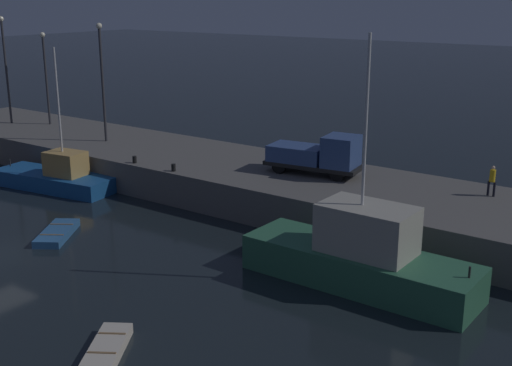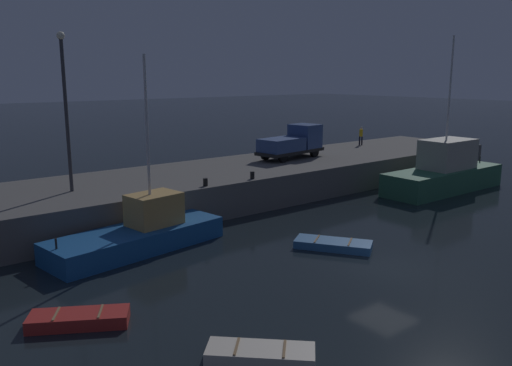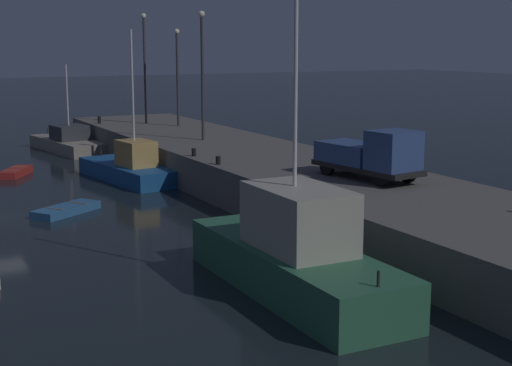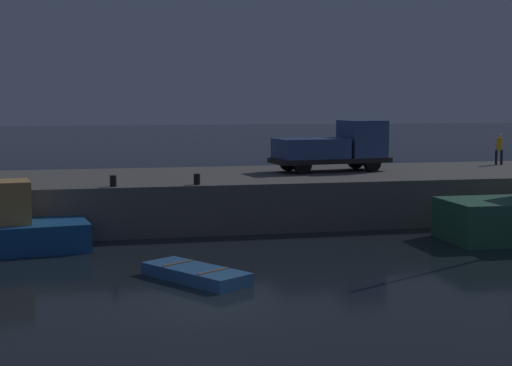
# 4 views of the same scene
# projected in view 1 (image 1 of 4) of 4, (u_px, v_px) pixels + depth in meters

# --- Properties ---
(ground_plane) EXTENTS (320.00, 320.00, 0.00)m
(ground_plane) POSITION_uv_depth(u_px,v_px,m) (1.00, 255.00, 34.30)
(ground_plane) COLOR black
(pier_quay) EXTENTS (57.41, 9.26, 2.18)m
(pier_quay) POSITION_uv_depth(u_px,v_px,m) (199.00, 171.00, 46.32)
(pier_quay) COLOR #5B5956
(pier_quay) RESTS_ON ground
(fishing_boat_blue) EXTENTS (9.46, 4.30, 9.69)m
(fishing_boat_blue) POSITION_uv_depth(u_px,v_px,m) (57.00, 177.00, 45.73)
(fishing_boat_blue) COLOR #195193
(fishing_boat_blue) RESTS_ON ground
(fishing_boat_white) EXTENTS (11.11, 3.45, 11.49)m
(fishing_boat_white) POSITION_uv_depth(u_px,v_px,m) (361.00, 257.00, 30.39)
(fishing_boat_white) COLOR #2D6647
(fishing_boat_white) RESTS_ON ground
(dinghy_red_small) EXTENTS (3.35, 4.01, 0.45)m
(dinghy_red_small) POSITION_uv_depth(u_px,v_px,m) (57.00, 233.00, 36.83)
(dinghy_red_small) COLOR #2D6099
(dinghy_red_small) RESTS_ON ground
(rowboat_blue_far) EXTENTS (2.74, 3.36, 0.46)m
(rowboat_blue_far) POSITION_uv_depth(u_px,v_px,m) (107.00, 348.00, 24.88)
(rowboat_blue_far) COLOR beige
(rowboat_blue_far) RESTS_ON ground
(lamp_post_west) EXTENTS (0.44, 0.44, 9.04)m
(lamp_post_west) POSITION_uv_depth(u_px,v_px,m) (6.00, 62.00, 56.24)
(lamp_post_west) COLOR #38383D
(lamp_post_west) RESTS_ON pier_quay
(lamp_post_east) EXTENTS (0.44, 0.44, 7.77)m
(lamp_post_east) POSITION_uv_depth(u_px,v_px,m) (46.00, 71.00, 55.91)
(lamp_post_east) COLOR #38383D
(lamp_post_east) RESTS_ON pier_quay
(lamp_post_central) EXTENTS (0.44, 0.44, 8.81)m
(lamp_post_central) POSITION_uv_depth(u_px,v_px,m) (102.00, 74.00, 49.21)
(lamp_post_central) COLOR #38383D
(lamp_post_central) RESTS_ON pier_quay
(utility_truck) EXTENTS (6.27, 2.95, 2.58)m
(utility_truck) POSITION_uv_depth(u_px,v_px,m) (318.00, 155.00, 40.96)
(utility_truck) COLOR black
(utility_truck) RESTS_ON pier_quay
(dockworker) EXTENTS (0.46, 0.33, 1.73)m
(dockworker) POSITION_uv_depth(u_px,v_px,m) (492.00, 179.00, 36.60)
(dockworker) COLOR black
(dockworker) RESTS_ON pier_quay
(bollard_west) EXTENTS (0.28, 0.28, 0.47)m
(bollard_west) POSITION_uv_depth(u_px,v_px,m) (174.00, 168.00, 41.96)
(bollard_west) COLOR black
(bollard_west) RESTS_ON pier_quay
(bollard_east) EXTENTS (0.28, 0.28, 0.47)m
(bollard_east) POSITION_uv_depth(u_px,v_px,m) (135.00, 160.00, 43.98)
(bollard_east) COLOR black
(bollard_east) RESTS_ON pier_quay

